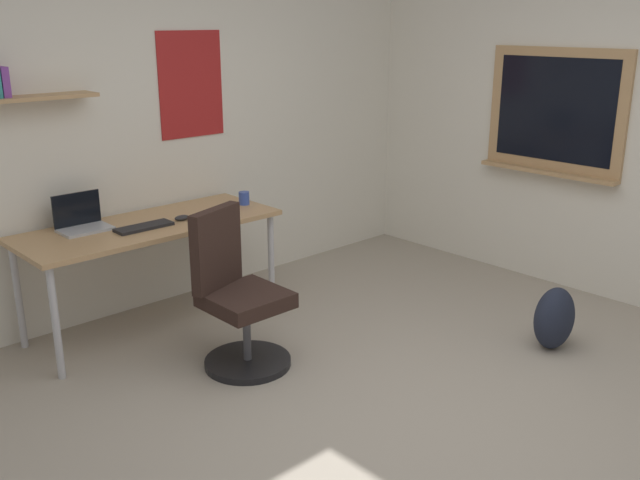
# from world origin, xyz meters

# --- Properties ---
(ground_plane) EXTENTS (5.20, 5.20, 0.00)m
(ground_plane) POSITION_xyz_m (0.00, 0.00, 0.00)
(ground_plane) COLOR #9E9384
(ground_plane) RESTS_ON ground
(wall_back) EXTENTS (5.00, 0.30, 2.60)m
(wall_back) POSITION_xyz_m (-0.00, 2.45, 1.30)
(wall_back) COLOR silver
(wall_back) RESTS_ON ground
(desk) EXTENTS (1.70, 0.68, 0.72)m
(desk) POSITION_xyz_m (-0.32, 2.03, 0.66)
(desk) COLOR tan
(desk) RESTS_ON ground
(office_chair) EXTENTS (0.52, 0.54, 0.95)m
(office_chair) POSITION_xyz_m (-0.24, 1.20, 0.41)
(office_chair) COLOR black
(office_chair) RESTS_ON ground
(laptop) EXTENTS (0.31, 0.21, 0.23)m
(laptop) POSITION_xyz_m (-0.70, 2.19, 0.78)
(laptop) COLOR #ADAFB5
(laptop) RESTS_ON desk
(keyboard) EXTENTS (0.37, 0.13, 0.02)m
(keyboard) POSITION_xyz_m (-0.41, 1.95, 0.73)
(keyboard) COLOR black
(keyboard) RESTS_ON desk
(computer_mouse) EXTENTS (0.10, 0.06, 0.03)m
(computer_mouse) POSITION_xyz_m (-0.13, 1.95, 0.74)
(computer_mouse) COLOR #262628
(computer_mouse) RESTS_ON desk
(coffee_mug) EXTENTS (0.08, 0.08, 0.09)m
(coffee_mug) POSITION_xyz_m (0.43, 2.00, 0.77)
(coffee_mug) COLOR #334CA5
(coffee_mug) RESTS_ON desk
(backpack) EXTENTS (0.32, 0.22, 0.40)m
(backpack) POSITION_xyz_m (1.34, 0.02, 0.20)
(backpack) COLOR #1E2333
(backpack) RESTS_ON ground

